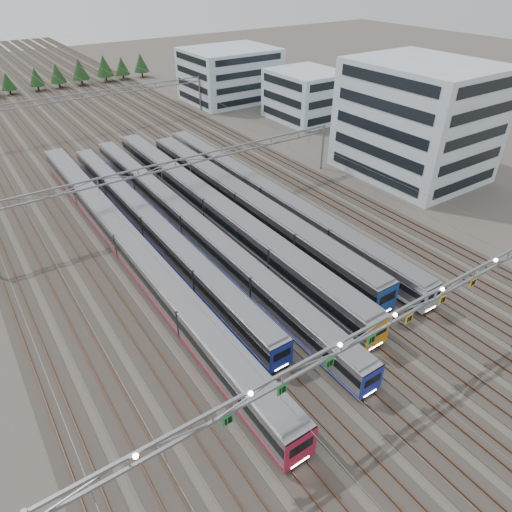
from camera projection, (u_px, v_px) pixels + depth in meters
ground at (378, 380)px, 41.18m from camera, size 400.00×400.00×0.00m
track_bed at (68, 108)px, 109.27m from camera, size 54.00×260.00×5.42m
train_a at (127, 244)px, 56.44m from camera, size 2.95×68.47×3.84m
train_b at (151, 225)px, 60.84m from camera, size 2.58×58.20×3.35m
train_c at (190, 224)px, 61.24m from camera, size 2.57×66.51×3.34m
train_d at (213, 208)px, 64.27m from camera, size 3.05×62.41×3.97m
train_e at (244, 203)px, 65.51m from camera, size 3.12×54.05×4.07m
train_f at (268, 196)px, 68.11m from camera, size 2.71×59.65×3.53m
gantry_near at (392, 322)px, 37.17m from camera, size 56.36×0.61×8.08m
gantry_mid at (176, 170)px, 65.22m from camera, size 56.36×0.36×8.00m
gantry_far at (82, 101)px, 96.23m from camera, size 56.36×0.36×8.00m
depot_bldg_south at (417, 120)px, 75.49m from camera, size 18.00×22.00×18.34m
depot_bldg_mid at (306, 95)px, 104.03m from camera, size 14.00×16.00×10.63m
depot_bldg_north at (230, 75)px, 117.52m from camera, size 22.00×18.00×12.61m
treeline at (10, 78)px, 123.24m from camera, size 81.20×5.60×7.02m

